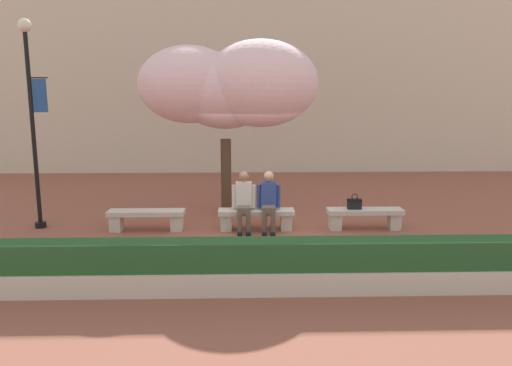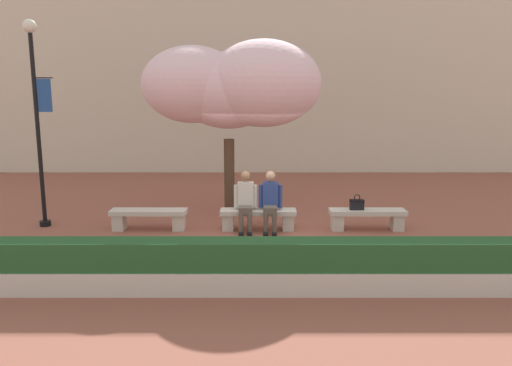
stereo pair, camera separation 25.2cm
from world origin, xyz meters
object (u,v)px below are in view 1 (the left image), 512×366
Objects in this scene: person_seated_left at (244,199)px; cherry_tree_main at (229,86)px; stone_bench_near_west at (256,216)px; stone_bench_west_end at (146,217)px; person_seated_right at (269,199)px; handbag at (354,203)px; lamp_post_with_banner at (32,106)px; stone_bench_center at (365,216)px.

cherry_tree_main is (-0.32, 1.25, 2.39)m from person_seated_left.
cherry_tree_main reaches higher than stone_bench_near_west.
person_seated_right is at bearing -1.16° from stone_bench_west_end.
handbag is 0.08× the size of lamp_post_with_banner.
stone_bench_near_west is at bearing 11.27° from person_seated_left.
stone_bench_center is 2.15m from person_seated_right.
handbag is at bearing -0.06° from stone_bench_west_end.
lamp_post_with_banner is (-4.50, 0.37, 1.96)m from person_seated_left.
cherry_tree_main reaches higher than handbag.
stone_bench_west_end is at bearing -7.47° from lamp_post_with_banner.
cherry_tree_main is at bearing 116.14° from stone_bench_near_west.
person_seated_left is 3.81× the size of handbag.
stone_bench_near_west is 0.40× the size of cherry_tree_main.
cherry_tree_main is at bearing 156.27° from handbag.
cherry_tree_main is at bearing 124.33° from person_seated_right.
person_seated_right is at bearing -11.40° from stone_bench_near_west.
lamp_post_with_banner reaches higher than stone_bench_west_end.
stone_bench_near_west is 2.16m from handbag.
lamp_post_with_banner is (-4.18, -0.88, -0.43)m from cherry_tree_main.
person_seated_right is (0.27, -0.05, 0.40)m from stone_bench_near_west.
stone_bench_west_end is 4.75m from stone_bench_center.
lamp_post_with_banner reaches higher than handbag.
handbag is at bearing 1.48° from person_seated_right.
stone_bench_near_west is at bearing 179.87° from handbag.
stone_bench_center is at bearing -2.51° from lamp_post_with_banner.
handbag is at bearing -2.64° from lamp_post_with_banner.
cherry_tree_main reaches higher than stone_bench_center.
lamp_post_with_banner is at bearing -168.14° from cherry_tree_main.
cherry_tree_main is at bearing 11.86° from lamp_post_with_banner.
stone_bench_center is at bearing 0.00° from stone_bench_west_end.
handbag is (2.41, 0.05, -0.12)m from person_seated_left.
lamp_post_with_banner is (-4.76, 0.31, 2.36)m from stone_bench_near_west.
lamp_post_with_banner is at bearing 176.24° from stone_bench_near_west.
person_seated_left is at bearing -4.67° from lamp_post_with_banner.
handbag reaches higher than stone_bench_near_west.
lamp_post_with_banner is at bearing 172.53° from stone_bench_west_end.
cherry_tree_main is 4.29m from lamp_post_with_banner.
stone_bench_near_west is 1.00× the size of stone_bench_center.
stone_bench_west_end is 3.52m from cherry_tree_main.
lamp_post_with_banner is at bearing 177.36° from handbag.
person_seated_right is 2.82m from cherry_tree_main.
handbag is (2.14, -0.01, 0.28)m from stone_bench_near_west.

